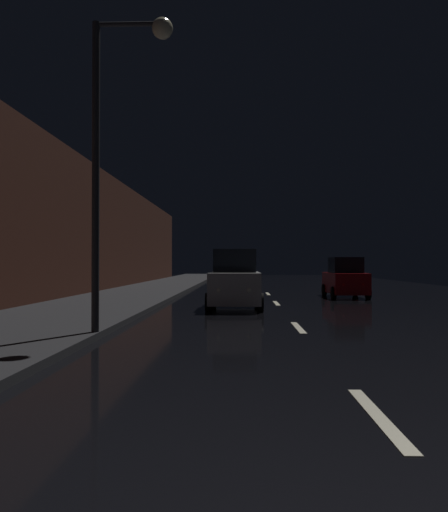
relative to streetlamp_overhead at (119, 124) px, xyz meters
name	(u,v)px	position (x,y,z in m)	size (l,w,h in m)	color
ground	(268,294)	(3.97, 16.21, -4.51)	(25.49, 84.00, 0.02)	black
sidewalk_left	(143,292)	(-2.58, 16.21, -4.43)	(4.40, 84.00, 0.15)	#28282B
building_facade_left	(72,226)	(-5.18, 12.71, -1.21)	(0.80, 63.00, 6.58)	#472319
lane_centerline	(286,313)	(3.97, 5.57, -4.49)	(0.16, 23.40, 0.01)	beige
streetlamp_overhead	(119,124)	(0.00, 0.00, 0.00)	(1.70, 0.44, 6.72)	#2D2D30
car_approaching_headlights	(235,281)	(2.36, 7.55, -3.56)	(1.89, 4.10, 2.06)	silver
car_parked_right_far	(345,279)	(7.41, 13.42, -3.65)	(1.70, 3.68, 1.86)	maroon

